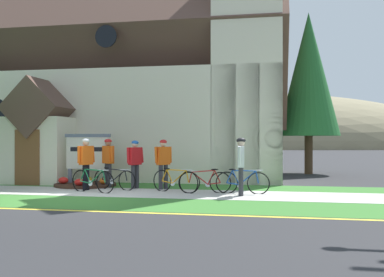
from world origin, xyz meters
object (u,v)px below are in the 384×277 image
at_px(bicycle_red, 242,182).
at_px(cyclist_in_blue_jersey, 163,160).
at_px(bicycle_orange, 92,181).
at_px(cyclist_in_yellow_jersey, 108,159).
at_px(bicycle_white, 205,182).
at_px(cyclist_in_white_jersey, 86,160).
at_px(bicycle_black, 114,179).
at_px(bicycle_blue, 175,181).
at_px(cyclist_in_red_jersey, 241,161).
at_px(cyclist_in_green_jersey, 135,160).
at_px(roadside_conifer, 309,74).
at_px(church_sign, 88,153).

height_order(bicycle_red, cyclist_in_blue_jersey, cyclist_in_blue_jersey).
height_order(bicycle_orange, cyclist_in_yellow_jersey, cyclist_in_yellow_jersey).
height_order(bicycle_orange, bicycle_red, bicycle_orange).
xyz_separation_m(bicycle_orange, cyclist_in_yellow_jersey, (-0.05, 1.52, 0.66)).
bearing_deg(bicycle_white, cyclist_in_blue_jersey, 154.32).
bearing_deg(cyclist_in_yellow_jersey, cyclist_in_white_jersey, -112.01).
height_order(bicycle_red, bicycle_black, bicycle_red).
relative_size(bicycle_blue, cyclist_in_blue_jersey, 0.97).
xyz_separation_m(bicycle_blue, cyclist_in_red_jersey, (2.19, -0.52, 0.68)).
bearing_deg(cyclist_in_green_jersey, bicycle_white, -17.43).
xyz_separation_m(bicycle_blue, cyclist_in_green_jersey, (-1.62, 0.82, 0.61)).
distance_m(bicycle_red, cyclist_in_green_jersey, 3.94).
relative_size(cyclist_in_white_jersey, roadside_conifer, 0.22).
bearing_deg(bicycle_white, cyclist_in_green_jersey, 162.57).
bearing_deg(bicycle_red, cyclist_in_blue_jersey, 165.36).
xyz_separation_m(cyclist_in_blue_jersey, cyclist_in_red_jersey, (2.77, -1.28, 0.04)).
relative_size(bicycle_orange, roadside_conifer, 0.21).
distance_m(bicycle_orange, bicycle_red, 4.86).
xyz_separation_m(bicycle_orange, bicycle_black, (0.42, 0.88, -0.02)).
relative_size(bicycle_blue, cyclist_in_red_jersey, 0.94).
bearing_deg(bicycle_orange, church_sign, 117.77).
relative_size(cyclist_in_white_jersey, cyclist_in_red_jersey, 0.99).
bearing_deg(church_sign, bicycle_black, -37.18).
bearing_deg(cyclist_in_blue_jersey, bicycle_blue, -52.44).
bearing_deg(bicycle_white, bicycle_black, 173.51).
bearing_deg(roadside_conifer, cyclist_in_red_jersey, -106.29).
bearing_deg(cyclist_in_blue_jersey, church_sign, 166.99).
xyz_separation_m(cyclist_in_yellow_jersey, cyclist_in_red_jersey, (4.88, -1.53, 0.03)).
xyz_separation_m(bicycle_white, roadside_conifer, (3.87, 8.65, 4.60)).
height_order(bicycle_red, cyclist_in_red_jersey, cyclist_in_red_jersey).
xyz_separation_m(church_sign, bicycle_orange, (1.05, -1.99, -0.84)).
relative_size(bicycle_orange, cyclist_in_green_jersey, 1.00).
relative_size(bicycle_black, cyclist_in_green_jersey, 1.00).
bearing_deg(cyclist_in_red_jersey, bicycle_blue, 166.68).
xyz_separation_m(bicycle_black, roadside_conifer, (7.09, 8.28, 4.60)).
distance_m(cyclist_in_blue_jersey, cyclist_in_red_jersey, 3.05).
bearing_deg(cyclist_in_yellow_jersey, bicycle_red, -11.30).
xyz_separation_m(bicycle_red, cyclist_in_yellow_jersey, (-4.88, 0.98, 0.66)).
bearing_deg(roadside_conifer, bicycle_red, -107.29).
relative_size(cyclist_in_blue_jersey, roadside_conifer, 0.21).
bearing_deg(cyclist_in_yellow_jersey, cyclist_in_red_jersey, -17.40).
bearing_deg(cyclist_in_red_jersey, bicycle_red, 90.13).
bearing_deg(roadside_conifer, cyclist_in_white_jersey, -132.69).
bearing_deg(bicycle_white, bicycle_red, 1.70).
bearing_deg(bicycle_white, bicycle_orange, -172.02).
height_order(bicycle_black, cyclist_in_white_jersey, cyclist_in_white_jersey).
xyz_separation_m(bicycle_red, cyclist_in_white_jersey, (-5.29, -0.02, 0.67)).
relative_size(bicycle_blue, bicycle_white, 0.99).
bearing_deg(church_sign, bicycle_red, -13.78).
bearing_deg(roadside_conifer, bicycle_blue, -119.37).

